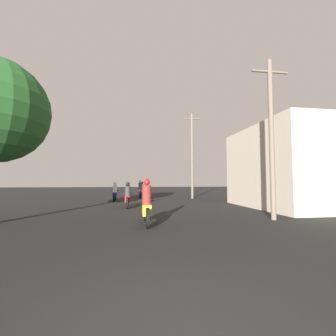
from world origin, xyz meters
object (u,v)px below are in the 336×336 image
at_px(motorcycle_red, 128,197).
at_px(utility_pole_far, 192,154).
at_px(motorcycle_silver, 140,191).
at_px(motorcycle_green, 141,189).
at_px(utility_pole_near, 271,134).
at_px(motorcycle_yellow, 147,206).
at_px(motorcycle_orange, 142,190).
at_px(building_right_near, 284,167).
at_px(motorcycle_blue, 115,193).

height_order(motorcycle_red, utility_pole_far, utility_pole_far).
relative_size(motorcycle_silver, motorcycle_green, 0.97).
bearing_deg(motorcycle_red, utility_pole_near, -45.34).
height_order(motorcycle_yellow, motorcycle_silver, motorcycle_silver).
bearing_deg(motorcycle_orange, motorcycle_yellow, -95.20).
height_order(motorcycle_orange, utility_pole_far, utility_pole_far).
bearing_deg(motorcycle_yellow, utility_pole_near, 7.44).
distance_m(motorcycle_red, utility_pole_near, 8.30).
xyz_separation_m(motorcycle_yellow, building_right_near, (8.29, 3.92, 1.71)).
height_order(motorcycle_blue, motorcycle_green, motorcycle_green).
height_order(motorcycle_red, motorcycle_blue, motorcycle_blue).
bearing_deg(motorcycle_red, utility_pole_far, 43.83).
bearing_deg(motorcycle_green, motorcycle_red, -92.63).
height_order(motorcycle_orange, building_right_near, building_right_near).
relative_size(motorcycle_green, utility_pole_far, 0.27).
height_order(motorcycle_silver, motorcycle_orange, motorcycle_silver).
bearing_deg(motorcycle_orange, motorcycle_silver, -98.30).
distance_m(motorcycle_silver, utility_pole_near, 13.97).
bearing_deg(utility_pole_far, motorcycle_red, -131.45).
relative_size(motorcycle_yellow, motorcycle_red, 1.10).
height_order(motorcycle_green, building_right_near, building_right_near).
bearing_deg(motorcycle_silver, motorcycle_orange, 83.64).
height_order(motorcycle_red, utility_pole_near, utility_pole_near).
bearing_deg(building_right_near, motorcycle_red, 171.63).
bearing_deg(building_right_near, utility_pole_far, 115.72).
xyz_separation_m(motorcycle_red, motorcycle_green, (1.09, 14.20, 0.02)).
xyz_separation_m(motorcycle_green, utility_pole_far, (4.40, -7.98, 3.42)).
relative_size(motorcycle_blue, motorcycle_silver, 1.04).
distance_m(motorcycle_yellow, motorcycle_silver, 12.92).
height_order(motorcycle_blue, utility_pole_far, utility_pole_far).
bearing_deg(motorcycle_silver, motorcycle_green, 86.05).
bearing_deg(motorcycle_green, motorcycle_orange, -86.03).
bearing_deg(motorcycle_blue, motorcycle_red, -76.43).
relative_size(motorcycle_yellow, motorcycle_blue, 1.02).
relative_size(motorcycle_orange, building_right_near, 0.30).
bearing_deg(motorcycle_yellow, motorcycle_orange, 94.13).
relative_size(motorcycle_yellow, utility_pole_far, 0.27).
height_order(motorcycle_yellow, motorcycle_red, motorcycle_yellow).
distance_m(motorcycle_yellow, motorcycle_blue, 10.07).
bearing_deg(motorcycle_orange, motorcycle_green, 88.13).
height_order(motorcycle_yellow, motorcycle_green, motorcycle_yellow).
height_order(motorcycle_green, utility_pole_near, utility_pole_near).
bearing_deg(motorcycle_yellow, motorcycle_blue, 106.66).
height_order(building_right_near, utility_pole_near, utility_pole_near).
bearing_deg(utility_pole_far, motorcycle_silver, 162.74).
distance_m(motorcycle_yellow, utility_pole_far, 12.85).
bearing_deg(motorcycle_green, utility_pole_far, -59.33).
relative_size(motorcycle_blue, utility_pole_near, 0.32).
distance_m(motorcycle_orange, building_right_near, 15.41).
distance_m(motorcycle_orange, utility_pole_near, 17.69).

